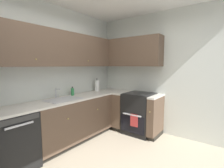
{
  "coord_description": "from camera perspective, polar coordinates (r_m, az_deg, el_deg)",
  "views": [
    {
      "loc": [
        -1.67,
        -1.3,
        1.53
      ],
      "look_at": [
        0.97,
        0.69,
        1.15
      ],
      "focal_mm": 26.24,
      "sensor_mm": 36.0,
      "label": 1
    }
  ],
  "objects": [
    {
      "name": "paper_towel_roll",
      "position": [
        4.04,
        -5.25,
        -0.59
      ],
      "size": [
        0.11,
        0.11,
        0.32
      ],
      "color": "white",
      "rests_on": "countertop_back"
    },
    {
      "name": "oven_range",
      "position": [
        3.81,
        9.53,
        -9.88
      ],
      "size": [
        0.68,
        0.62,
        1.05
      ],
      "color": "black",
      "rests_on": "ground_plane"
    },
    {
      "name": "dishwasher",
      "position": [
        2.91,
        -31.76,
        -16.59
      ],
      "size": [
        0.6,
        0.63,
        0.86
      ],
      "color": "black",
      "rests_on": "ground_plane"
    },
    {
      "name": "upper_cabinets_back",
      "position": [
        3.31,
        -17.64,
        11.51
      ],
      "size": [
        2.59,
        0.34,
        0.65
      ],
      "color": "brown"
    },
    {
      "name": "countertop_back",
      "position": [
        3.34,
        -13.44,
        -4.82
      ],
      "size": [
        2.91,
        0.6,
        0.03
      ],
      "primitive_type": "cube",
      "color": "beige",
      "rests_on": "lower_cabinets_back"
    },
    {
      "name": "countertop_right",
      "position": [
        3.76,
        7.85,
        -3.45
      ],
      "size": [
        0.6,
        1.03,
        0.03
      ],
      "color": "beige",
      "rests_on": "lower_cabinets_right"
    },
    {
      "name": "wall_back",
      "position": [
        3.31,
        -22.83,
        2.77
      ],
      "size": [
        3.84,
        0.05,
        2.68
      ],
      "primitive_type": "cube",
      "color": "silver",
      "rests_on": "ground_plane"
    },
    {
      "name": "soap_bottle",
      "position": [
        3.55,
        -13.6,
        -2.58
      ],
      "size": [
        0.07,
        0.07,
        0.18
      ],
      "color": "#338C4C",
      "rests_on": "countertop_back"
    },
    {
      "name": "faucet",
      "position": [
        3.31,
        -18.71,
        -2.71
      ],
      "size": [
        0.07,
        0.16,
        0.19
      ],
      "color": "silver",
      "rests_on": "countertop_back"
    },
    {
      "name": "sink",
      "position": [
        3.17,
        -16.56,
        -5.93
      ],
      "size": [
        0.62,
        0.4,
        0.1
      ],
      "color": "#B7B7BC",
      "rests_on": "countertop_back"
    },
    {
      "name": "wall_right",
      "position": [
        3.8,
        16.92,
        3.41
      ],
      "size": [
        0.05,
        3.17,
        2.68
      ],
      "primitive_type": "cube",
      "color": "silver",
      "rests_on": "ground_plane"
    },
    {
      "name": "upper_cabinets_right",
      "position": [
        3.96,
        5.84,
        10.89
      ],
      "size": [
        0.32,
        1.58,
        0.65
      ],
      "color": "brown"
    },
    {
      "name": "lower_cabinets_right",
      "position": [
        3.86,
        7.76,
        -9.97
      ],
      "size": [
        0.62,
        1.03,
        0.86
      ],
      "color": "brown",
      "rests_on": "ground_plane"
    },
    {
      "name": "lower_cabinets_back",
      "position": [
        3.46,
        -13.24,
        -12.06
      ],
      "size": [
        1.71,
        0.62,
        0.86
      ],
      "color": "brown",
      "rests_on": "ground_plane"
    }
  ]
}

